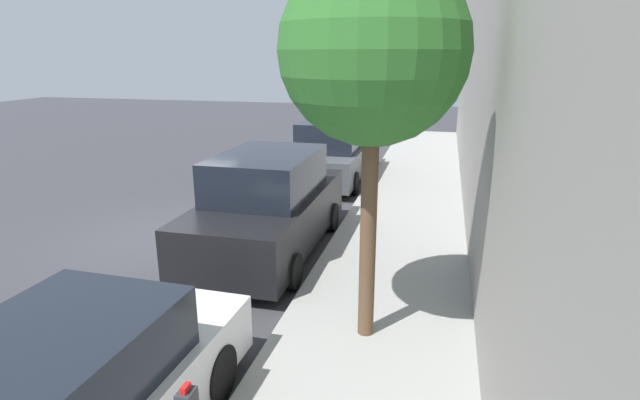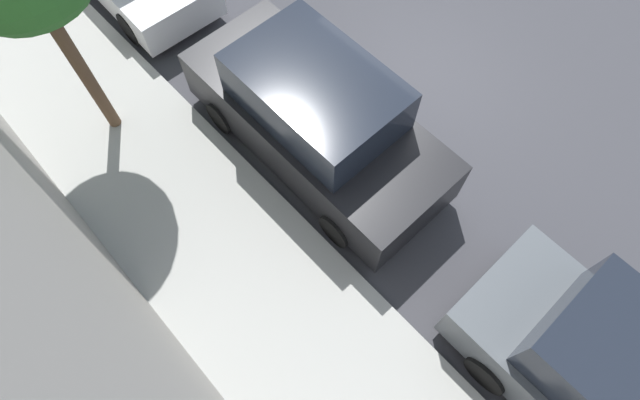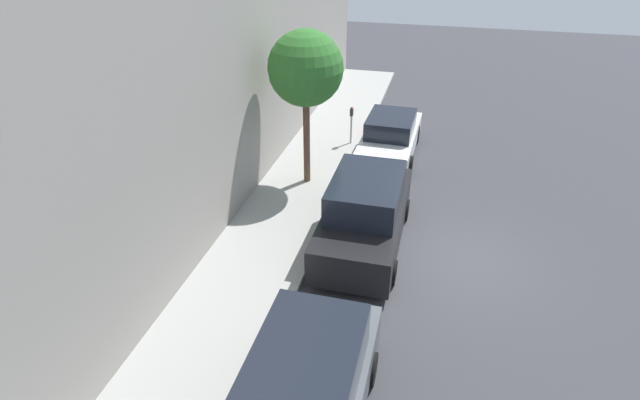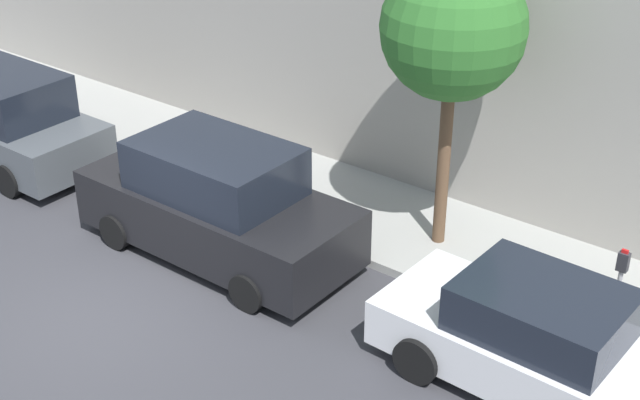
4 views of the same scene
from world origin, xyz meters
TOP-DOWN VIEW (x-y plane):
  - ground_plane at (0.00, 0.00)m, footprint 60.00×60.00m
  - sidewalk at (4.84, 0.00)m, footprint 2.68×32.00m
  - parked_suv_second at (2.36, -0.09)m, footprint 2.08×4.81m
  - parked_minivan_third at (2.35, 5.93)m, footprint 2.02×4.91m
  - street_tree at (4.73, -2.90)m, footprint 2.23×2.23m

SIDE VIEW (x-z plane):
  - ground_plane at x=0.00m, z-range 0.00..0.00m
  - sidewalk at x=4.84m, z-range 0.00..0.15m
  - parked_minivan_third at x=2.35m, z-range -0.03..1.87m
  - parked_suv_second at x=2.36m, z-range -0.06..1.92m
  - street_tree at x=4.73m, z-range 1.41..6.21m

